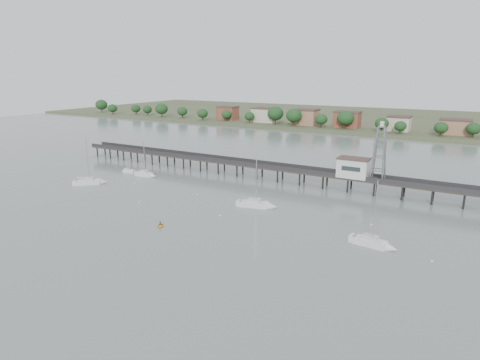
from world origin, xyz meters
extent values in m
plane|color=slate|center=(0.00, 0.00, 0.00)|extent=(500.00, 500.00, 0.00)
cube|color=#2D2823|center=(0.00, 60.00, 3.75)|extent=(150.00, 5.00, 0.50)
cube|color=#333335|center=(0.00, 57.60, 4.55)|extent=(150.00, 0.12, 1.10)
cube|color=#333335|center=(0.00, 62.40, 4.55)|extent=(150.00, 0.12, 1.10)
cylinder|color=black|center=(-73.00, 58.10, 1.80)|extent=(0.50, 0.50, 4.40)
cylinder|color=black|center=(-73.00, 61.90, 1.80)|extent=(0.50, 0.50, 4.40)
cylinder|color=black|center=(0.00, 58.10, 1.80)|extent=(0.50, 0.50, 4.40)
cylinder|color=black|center=(0.00, 61.90, 1.80)|extent=(0.50, 0.50, 4.40)
cube|color=silver|center=(25.00, 60.00, 6.50)|extent=(8.00, 5.00, 5.00)
cube|color=#4C3833|center=(25.00, 60.00, 9.15)|extent=(8.40, 5.40, 0.30)
cube|color=slate|center=(31.50, 60.00, 18.15)|extent=(1.80, 1.80, 0.30)
cube|color=silver|center=(31.50, 60.00, 18.90)|extent=(0.90, 0.90, 1.20)
cube|color=silver|center=(7.96, 34.79, 0.48)|extent=(7.27, 4.11, 1.65)
cone|color=silver|center=(12.14, 35.73, 0.48)|extent=(3.37, 3.23, 2.67)
cube|color=silver|center=(7.96, 34.79, 1.65)|extent=(3.44, 2.75, 0.75)
cylinder|color=#A5A8AA|center=(8.42, 34.89, 7.73)|extent=(0.18, 0.18, 12.85)
cylinder|color=#A5A8AA|center=(6.84, 34.54, 2.20)|extent=(3.93, 1.00, 0.12)
cube|color=silver|center=(37.40, 25.63, 0.48)|extent=(6.37, 3.14, 1.65)
cone|color=silver|center=(41.20, 25.14, 0.48)|extent=(2.83, 2.69, 2.38)
cube|color=silver|center=(37.40, 25.63, 1.65)|extent=(2.94, 2.24, 0.75)
cylinder|color=#A5A8AA|center=(37.83, 25.57, 7.04)|extent=(0.18, 0.18, 11.47)
cylinder|color=#A5A8AA|center=(36.39, 25.76, 2.20)|extent=(3.56, 0.57, 0.12)
cube|color=silver|center=(-43.57, 28.74, 0.48)|extent=(6.59, 6.34, 1.65)
cone|color=silver|center=(-40.53, 31.52, 0.48)|extent=(3.76, 3.74, 2.56)
cube|color=silver|center=(-43.57, 28.74, 1.65)|extent=(3.55, 3.49, 0.75)
cylinder|color=#A5A8AA|center=(-43.23, 29.04, 7.48)|extent=(0.18, 0.18, 12.36)
cylinder|color=#A5A8AA|center=(-44.38, 27.99, 2.20)|extent=(2.92, 2.68, 0.12)
cube|color=silver|center=(-35.91, 44.08, 0.48)|extent=(5.45, 2.44, 1.65)
cone|color=silver|center=(-32.60, 44.32, 0.48)|extent=(2.36, 2.22, 2.07)
cube|color=silver|center=(-35.91, 44.08, 1.65)|extent=(2.47, 1.82, 0.75)
cylinder|color=#A5A8AA|center=(-35.54, 44.11, 6.28)|extent=(0.18, 0.18, 9.96)
cylinder|color=#A5A8AA|center=(-36.79, 44.02, 2.20)|extent=(3.10, 0.34, 0.12)
cube|color=silver|center=(-43.46, 45.14, 0.40)|extent=(4.34, 2.31, 1.15)
cube|color=silver|center=(-44.37, 45.01, 1.09)|extent=(1.57, 1.57, 0.69)
imported|color=yellow|center=(-3.30, 13.48, 0.00)|extent=(1.68, 1.42, 2.41)
imported|color=black|center=(-3.30, 13.48, 0.00)|extent=(0.65, 1.17, 0.27)
ellipsoid|color=beige|center=(35.34, 36.53, 0.08)|extent=(0.56, 0.56, 0.39)
ellipsoid|color=beige|center=(48.24, 24.08, 0.08)|extent=(0.56, 0.56, 0.39)
ellipsoid|color=beige|center=(-18.48, 23.37, 0.08)|extent=(0.56, 0.56, 0.39)
ellipsoid|color=beige|center=(4.21, 25.11, 0.08)|extent=(0.56, 0.56, 0.39)
ellipsoid|color=beige|center=(-9.74, 35.85, 0.08)|extent=(0.56, 0.56, 0.39)
ellipsoid|color=beige|center=(-32.40, 36.06, 0.08)|extent=(0.56, 0.56, 0.39)
cube|color=#475133|center=(0.00, 245.00, 0.50)|extent=(500.00, 170.00, 1.40)
cube|color=brown|center=(-90.00, 183.00, 5.70)|extent=(13.00, 10.50, 9.00)
cube|color=brown|center=(-62.00, 183.00, 5.70)|extent=(13.00, 10.50, 9.00)
cube|color=brown|center=(-35.00, 183.00, 5.70)|extent=(13.00, 10.50, 9.00)
cube|color=brown|center=(-10.00, 183.00, 5.70)|extent=(13.00, 10.50, 9.00)
cube|color=brown|center=(18.00, 183.00, 5.70)|extent=(13.00, 10.50, 9.00)
cube|color=brown|center=(45.00, 183.00, 5.70)|extent=(13.00, 10.50, 9.00)
ellipsoid|color=#183B1B|center=(-120.00, 171.00, 6.00)|extent=(8.00, 8.00, 6.80)
ellipsoid|color=#183B1B|center=(0.00, 171.00, 6.00)|extent=(8.00, 8.00, 6.80)
camera|label=1|loc=(50.70, -47.11, 31.51)|focal=30.00mm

